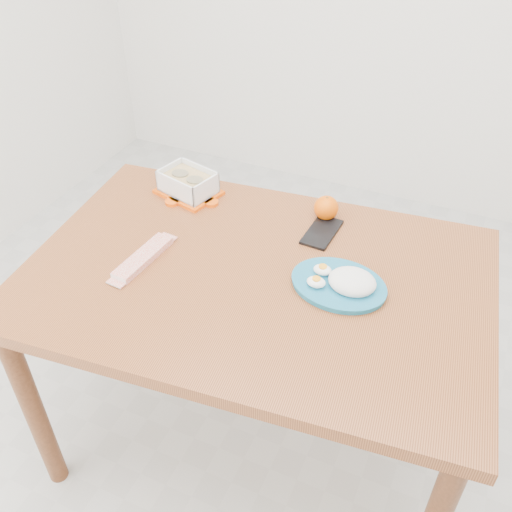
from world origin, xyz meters
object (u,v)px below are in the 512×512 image
at_px(food_container, 188,183).
at_px(dining_table, 256,298).
at_px(orange_fruit, 326,208).
at_px(rice_plate, 343,282).
at_px(smartphone, 322,232).

bearing_deg(food_container, dining_table, -22.44).
relative_size(dining_table, orange_fruit, 17.82).
relative_size(orange_fruit, rice_plate, 0.28).
relative_size(dining_table, smartphone, 8.38).
distance_m(food_container, rice_plate, 0.65).
height_order(orange_fruit, smartphone, orange_fruit).
xyz_separation_m(dining_table, orange_fruit, (0.09, 0.33, 0.13)).
height_order(food_container, orange_fruit, food_container).
relative_size(dining_table, food_container, 6.02).
bearing_deg(orange_fruit, food_container, -173.61).
bearing_deg(orange_fruit, rice_plate, -63.40).
distance_m(food_container, orange_fruit, 0.46).
xyz_separation_m(orange_fruit, rice_plate, (0.15, -0.29, -0.02)).
height_order(dining_table, food_container, food_container).
relative_size(dining_table, rice_plate, 4.92).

